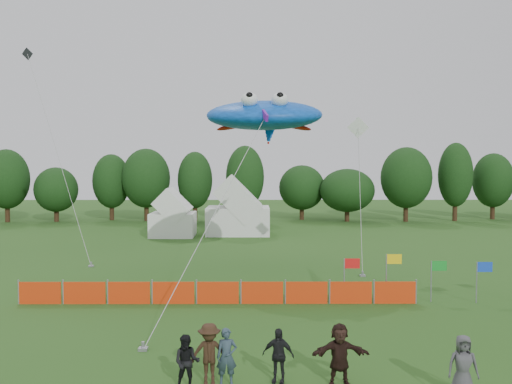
{
  "coord_description": "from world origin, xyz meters",
  "views": [
    {
      "loc": [
        -0.11,
        -16.48,
        6.38
      ],
      "look_at": [
        0.0,
        6.0,
        5.2
      ],
      "focal_mm": 40.0,
      "sensor_mm": 36.0,
      "label": 1
    }
  ],
  "objects_px": {
    "tent_right": "(238,212)",
    "spectator_a": "(227,357)",
    "spectator_b": "(187,362)",
    "spectator_f": "(340,354)",
    "spectator_e": "(463,366)",
    "barrier_fence": "(218,293)",
    "spectator_d": "(278,355)",
    "stingray_kite": "(265,116)",
    "spectator_c": "(209,354)",
    "tent_left": "(173,217)"
  },
  "relations": [
    {
      "from": "tent_right",
      "to": "spectator_e",
      "type": "height_order",
      "value": "tent_right"
    },
    {
      "from": "barrier_fence",
      "to": "spectator_e",
      "type": "relative_size",
      "value": 10.61
    },
    {
      "from": "spectator_a",
      "to": "spectator_d",
      "type": "distance_m",
      "value": 1.49
    },
    {
      "from": "spectator_b",
      "to": "tent_left",
      "type": "bearing_deg",
      "value": 101.06
    },
    {
      "from": "tent_left",
      "to": "spectator_c",
      "type": "distance_m",
      "value": 33.31
    },
    {
      "from": "tent_left",
      "to": "spectator_c",
      "type": "height_order",
      "value": "tent_left"
    },
    {
      "from": "barrier_fence",
      "to": "spectator_c",
      "type": "distance_m",
      "value": 9.34
    },
    {
      "from": "tent_left",
      "to": "spectator_a",
      "type": "bearing_deg",
      "value": -79.39
    },
    {
      "from": "tent_left",
      "to": "barrier_fence",
      "type": "xyz_separation_m",
      "value": [
        5.31,
        -23.49,
        -1.18
      ]
    },
    {
      "from": "tent_right",
      "to": "spectator_f",
      "type": "relative_size",
      "value": 3.15
    },
    {
      "from": "tent_left",
      "to": "tent_right",
      "type": "distance_m",
      "value": 5.74
    },
    {
      "from": "spectator_a",
      "to": "stingray_kite",
      "type": "bearing_deg",
      "value": 79.75
    },
    {
      "from": "tent_right",
      "to": "spectator_a",
      "type": "relative_size",
      "value": 3.43
    },
    {
      "from": "spectator_e",
      "to": "spectator_f",
      "type": "relative_size",
      "value": 0.95
    },
    {
      "from": "barrier_fence",
      "to": "spectator_d",
      "type": "bearing_deg",
      "value": -75.77
    },
    {
      "from": "spectator_d",
      "to": "spectator_e",
      "type": "distance_m",
      "value": 5.09
    },
    {
      "from": "spectator_a",
      "to": "spectator_c",
      "type": "xyz_separation_m",
      "value": [
        -0.5,
        0.02,
        0.07
      ]
    },
    {
      "from": "tent_right",
      "to": "barrier_fence",
      "type": "distance_m",
      "value": 24.9
    },
    {
      "from": "spectator_e",
      "to": "stingray_kite",
      "type": "bearing_deg",
      "value": 111.58
    },
    {
      "from": "spectator_d",
      "to": "stingray_kite",
      "type": "distance_m",
      "value": 18.34
    },
    {
      "from": "tent_left",
      "to": "spectator_a",
      "type": "distance_m",
      "value": 33.42
    },
    {
      "from": "barrier_fence",
      "to": "stingray_kite",
      "type": "relative_size",
      "value": 0.81
    },
    {
      "from": "spectator_f",
      "to": "stingray_kite",
      "type": "height_order",
      "value": "stingray_kite"
    },
    {
      "from": "tent_right",
      "to": "spectator_a",
      "type": "distance_m",
      "value": 34.22
    },
    {
      "from": "spectator_a",
      "to": "spectator_e",
      "type": "height_order",
      "value": "spectator_e"
    },
    {
      "from": "spectator_f",
      "to": "spectator_d",
      "type": "bearing_deg",
      "value": 169.95
    },
    {
      "from": "barrier_fence",
      "to": "spectator_a",
      "type": "xyz_separation_m",
      "value": [
        0.84,
        -9.35,
        0.32
      ]
    },
    {
      "from": "tent_right",
      "to": "spectator_c",
      "type": "xyz_separation_m",
      "value": [
        0.08,
        -34.18,
        -1.11
      ]
    },
    {
      "from": "tent_right",
      "to": "spectator_a",
      "type": "xyz_separation_m",
      "value": [
        0.58,
        -34.2,
        -1.18
      ]
    },
    {
      "from": "stingray_kite",
      "to": "tent_left",
      "type": "bearing_deg",
      "value": 114.95
    },
    {
      "from": "tent_left",
      "to": "spectator_e",
      "type": "distance_m",
      "value": 35.97
    },
    {
      "from": "spectator_f",
      "to": "tent_right",
      "type": "bearing_deg",
      "value": 92.9
    },
    {
      "from": "spectator_e",
      "to": "spectator_a",
      "type": "bearing_deg",
      "value": 177.99
    },
    {
      "from": "tent_right",
      "to": "spectator_d",
      "type": "relative_size",
      "value": 3.53
    },
    {
      "from": "spectator_c",
      "to": "stingray_kite",
      "type": "height_order",
      "value": "stingray_kite"
    },
    {
      "from": "spectator_e",
      "to": "stingray_kite",
      "type": "xyz_separation_m",
      "value": [
        -5.06,
        17.42,
        8.14
      ]
    },
    {
      "from": "spectator_b",
      "to": "spectator_d",
      "type": "xyz_separation_m",
      "value": [
        2.58,
        0.52,
        0.02
      ]
    },
    {
      "from": "spectator_b",
      "to": "spectator_c",
      "type": "relative_size",
      "value": 0.87
    },
    {
      "from": "spectator_c",
      "to": "spectator_f",
      "type": "bearing_deg",
      "value": -5.75
    },
    {
      "from": "barrier_fence",
      "to": "spectator_d",
      "type": "relative_size",
      "value": 11.29
    },
    {
      "from": "tent_right",
      "to": "spectator_a",
      "type": "bearing_deg",
      "value": -89.02
    },
    {
      "from": "tent_right",
      "to": "spectator_c",
      "type": "relative_size",
      "value": 3.15
    },
    {
      "from": "barrier_fence",
      "to": "spectator_e",
      "type": "xyz_separation_m",
      "value": [
        7.31,
        -10.19,
        0.34
      ]
    },
    {
      "from": "spectator_e",
      "to": "stingray_kite",
      "type": "relative_size",
      "value": 0.08
    },
    {
      "from": "tent_left",
      "to": "barrier_fence",
      "type": "relative_size",
      "value": 0.21
    },
    {
      "from": "spectator_e",
      "to": "spectator_d",
      "type": "bearing_deg",
      "value": 173.83
    },
    {
      "from": "barrier_fence",
      "to": "spectator_c",
      "type": "bearing_deg",
      "value": -87.9
    },
    {
      "from": "spectator_b",
      "to": "spectator_f",
      "type": "xyz_separation_m",
      "value": [
        4.34,
        0.32,
        0.11
      ]
    },
    {
      "from": "spectator_a",
      "to": "spectator_f",
      "type": "relative_size",
      "value": 0.92
    },
    {
      "from": "spectator_c",
      "to": "stingray_kite",
      "type": "distance_m",
      "value": 18.53
    }
  ]
}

